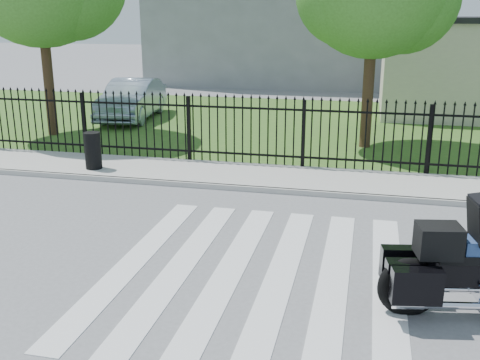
# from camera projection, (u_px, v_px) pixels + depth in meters

# --- Properties ---
(ground) EXTENTS (120.00, 120.00, 0.00)m
(ground) POSITION_uv_depth(u_px,v_px,m) (255.00, 272.00, 8.69)
(ground) COLOR slate
(ground) RESTS_ON ground
(crosswalk) EXTENTS (5.00, 5.50, 0.01)m
(crosswalk) POSITION_uv_depth(u_px,v_px,m) (255.00, 272.00, 8.69)
(crosswalk) COLOR silver
(crosswalk) RESTS_ON ground
(sidewalk) EXTENTS (40.00, 2.00, 0.12)m
(sidewalk) POSITION_uv_depth(u_px,v_px,m) (297.00, 179.00, 13.34)
(sidewalk) COLOR #ADAAA3
(sidewalk) RESTS_ON ground
(curb) EXTENTS (40.00, 0.12, 0.12)m
(curb) POSITION_uv_depth(u_px,v_px,m) (291.00, 192.00, 12.41)
(curb) COLOR #ADAAA3
(curb) RESTS_ON ground
(grass_strip) EXTENTS (40.00, 12.00, 0.02)m
(grass_strip) POSITION_uv_depth(u_px,v_px,m) (323.00, 126.00, 19.89)
(grass_strip) COLOR #305E20
(grass_strip) RESTS_ON ground
(iron_fence) EXTENTS (26.00, 0.04, 1.80)m
(iron_fence) POSITION_uv_depth(u_px,v_px,m) (303.00, 136.00, 14.03)
(iron_fence) COLOR black
(iron_fence) RESTS_ON ground
(parked_car) EXTENTS (2.05, 4.61, 1.47)m
(parked_car) POSITION_uv_depth(u_px,v_px,m) (132.00, 99.00, 20.91)
(parked_car) COLOR #92A2B7
(parked_car) RESTS_ON grass_strip
(litter_bin) EXTENTS (0.41, 0.41, 0.91)m
(litter_bin) POSITION_uv_depth(u_px,v_px,m) (93.00, 151.00, 13.92)
(litter_bin) COLOR black
(litter_bin) RESTS_ON sidewalk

